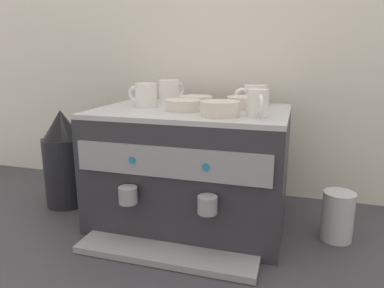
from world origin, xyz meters
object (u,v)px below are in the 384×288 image
(ceramic_bowl_0, at_px, (196,101))
(ceramic_bowl_2, at_px, (183,105))
(coffee_grinder, at_px, (64,160))
(ceramic_bowl_1, at_px, (220,109))
(ceramic_cup_0, at_px, (145,95))
(ceramic_cup_3, at_px, (170,91))
(ceramic_cup_2, at_px, (254,95))
(milk_pitcher, at_px, (338,216))
(espresso_machine, at_px, (192,166))
(ceramic_bowl_3, at_px, (244,103))
(ceramic_cup_1, at_px, (258,103))

(ceramic_bowl_0, relative_size, ceramic_bowl_2, 1.04)
(coffee_grinder, bearing_deg, ceramic_bowl_0, 11.37)
(ceramic_bowl_0, bearing_deg, ceramic_bowl_1, -56.24)
(ceramic_cup_0, distance_m, ceramic_cup_3, 0.16)
(ceramic_cup_2, height_order, milk_pitcher, ceramic_cup_2)
(espresso_machine, relative_size, ceramic_bowl_2, 5.49)
(ceramic_bowl_0, bearing_deg, espresso_machine, -82.72)
(ceramic_bowl_3, relative_size, milk_pitcher, 0.71)
(ceramic_bowl_2, xyz_separation_m, milk_pitcher, (0.50, 0.03, -0.34))
(ceramic_cup_1, bearing_deg, ceramic_bowl_3, 114.30)
(espresso_machine, height_order, ceramic_cup_0, ceramic_cup_0)
(ceramic_bowl_0, relative_size, ceramic_bowl_3, 1.07)
(espresso_machine, height_order, ceramic_bowl_1, ceramic_bowl_1)
(milk_pitcher, bearing_deg, ceramic_cup_1, -162.09)
(espresso_machine, relative_size, ceramic_bowl_1, 5.48)
(milk_pitcher, bearing_deg, ceramic_bowl_2, -176.13)
(espresso_machine, bearing_deg, ceramic_bowl_2, -112.19)
(ceramic_cup_0, relative_size, ceramic_bowl_2, 1.02)
(ceramic_bowl_0, bearing_deg, ceramic_cup_1, -36.49)
(espresso_machine, distance_m, ceramic_cup_2, 0.34)
(ceramic_cup_0, xyz_separation_m, ceramic_bowl_1, (0.29, -0.12, -0.02))
(ceramic_cup_2, bearing_deg, ceramic_cup_1, -80.48)
(ceramic_cup_0, distance_m, ceramic_bowl_1, 0.32)
(ceramic_cup_1, height_order, ceramic_bowl_3, ceramic_cup_1)
(espresso_machine, bearing_deg, ceramic_bowl_0, 97.28)
(espresso_machine, xyz_separation_m, ceramic_bowl_1, (0.12, -0.11, 0.22))
(coffee_grinder, bearing_deg, ceramic_bowl_1, -8.80)
(ceramic_bowl_1, distance_m, ceramic_bowl_3, 0.17)
(coffee_grinder, distance_m, milk_pitcher, 1.01)
(espresso_machine, relative_size, ceramic_bowl_0, 5.26)
(ceramic_cup_2, bearing_deg, ceramic_bowl_2, -136.18)
(ceramic_cup_1, relative_size, ceramic_bowl_3, 0.93)
(ceramic_bowl_0, bearing_deg, ceramic_bowl_3, -12.09)
(ceramic_cup_3, bearing_deg, ceramic_bowl_2, -59.51)
(ceramic_cup_3, relative_size, ceramic_bowl_0, 0.99)
(ceramic_bowl_3, bearing_deg, ceramic_bowl_0, 167.91)
(espresso_machine, height_order, ceramic_bowl_3, ceramic_bowl_3)
(ceramic_cup_1, relative_size, ceramic_cup_3, 0.87)
(ceramic_bowl_0, bearing_deg, ceramic_cup_2, 18.55)
(ceramic_cup_2, xyz_separation_m, ceramic_bowl_2, (-0.21, -0.20, -0.02))
(espresso_machine, height_order, ceramic_bowl_0, ceramic_bowl_0)
(ceramic_cup_2, distance_m, ceramic_bowl_2, 0.29)
(ceramic_cup_1, distance_m, milk_pitcher, 0.45)
(ceramic_cup_1, relative_size, ceramic_cup_2, 0.91)
(ceramic_cup_0, height_order, ceramic_bowl_3, ceramic_cup_0)
(ceramic_cup_0, distance_m, ceramic_cup_2, 0.39)
(ceramic_bowl_0, relative_size, coffee_grinder, 0.32)
(espresso_machine, xyz_separation_m, ceramic_bowl_0, (-0.01, 0.09, 0.22))
(ceramic_bowl_0, bearing_deg, ceramic_cup_3, 149.17)
(ceramic_bowl_0, xyz_separation_m, coffee_grinder, (-0.50, -0.10, -0.24))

